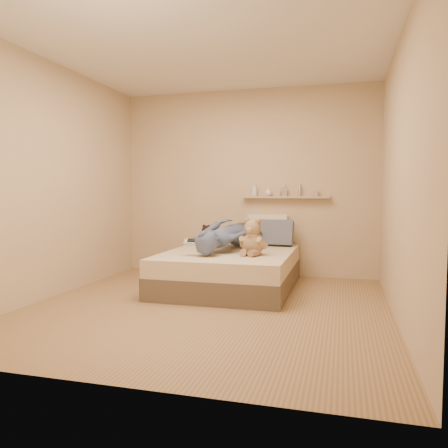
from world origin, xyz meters
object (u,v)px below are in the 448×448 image
(bed, at_px, (230,270))
(dark_plush, at_px, (207,237))
(pillow_grey, at_px, (274,233))
(game_console, at_px, (192,241))
(person, at_px, (231,234))
(teddy_bear, at_px, (253,240))
(wall_shelf, at_px, (285,197))
(pillow_cream, at_px, (268,230))

(bed, height_order, dark_plush, dark_plush)
(dark_plush, height_order, pillow_grey, pillow_grey)
(bed, height_order, game_console, game_console)
(bed, distance_m, pillow_grey, 0.91)
(dark_plush, distance_m, person, 0.51)
(bed, bearing_deg, pillow_grey, 57.85)
(teddy_bear, distance_m, wall_shelf, 1.28)
(game_console, xyz_separation_m, pillow_cream, (0.63, 1.33, 0.04))
(pillow_cream, height_order, wall_shelf, wall_shelf)
(pillow_grey, height_order, wall_shelf, wall_shelf)
(game_console, relative_size, pillow_cream, 0.34)
(pillow_grey, xyz_separation_m, wall_shelf, (0.12, 0.22, 0.48))
(bed, xyz_separation_m, dark_plush, (-0.45, 0.47, 0.35))
(game_console, relative_size, dark_plush, 0.67)
(pillow_cream, bearing_deg, teddy_bear, -89.36)
(pillow_cream, bearing_deg, person, -118.86)
(pillow_grey, bearing_deg, game_console, -122.21)
(pillow_cream, distance_m, pillow_grey, 0.18)
(bed, relative_size, pillow_grey, 3.80)
(pillow_cream, xyz_separation_m, pillow_grey, (0.11, -0.14, -0.03))
(bed, distance_m, game_console, 0.71)
(game_console, bearing_deg, pillow_grey, 57.79)
(teddy_bear, bearing_deg, game_console, -160.08)
(pillow_cream, bearing_deg, dark_plush, -154.96)
(wall_shelf, bearing_deg, person, -129.03)
(bed, xyz_separation_m, teddy_bear, (0.33, -0.26, 0.40))
(game_console, distance_m, teddy_bear, 0.69)
(bed, relative_size, teddy_bear, 4.41)
(teddy_bear, height_order, person, teddy_bear)
(game_console, xyz_separation_m, person, (0.28, 0.68, 0.03))
(dark_plush, relative_size, wall_shelf, 0.24)
(pillow_grey, bearing_deg, teddy_bear, -96.11)
(game_console, relative_size, teddy_bear, 0.44)
(bed, relative_size, wall_shelf, 1.58)
(bed, distance_m, teddy_bear, 0.58)
(teddy_bear, height_order, dark_plush, teddy_bear)
(dark_plush, bearing_deg, game_console, -82.21)
(pillow_cream, bearing_deg, game_console, -115.52)
(teddy_bear, height_order, pillow_cream, teddy_bear)
(bed, bearing_deg, teddy_bear, -38.41)
(pillow_grey, bearing_deg, pillow_cream, 129.22)
(bed, bearing_deg, dark_plush, 133.40)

